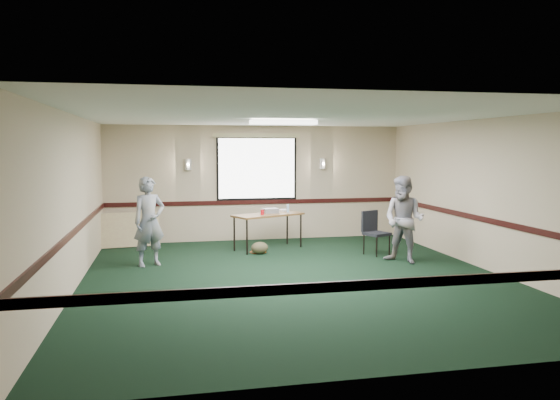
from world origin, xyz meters
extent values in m
plane|color=black|center=(0.00, 0.00, 0.00)|extent=(8.00, 8.00, 0.00)
plane|color=#CAAB92|center=(0.00, 4.00, 1.35)|extent=(7.00, 0.00, 7.00)
plane|color=#CAAB92|center=(0.00, -4.00, 1.35)|extent=(7.00, 0.00, 7.00)
plane|color=#CAAB92|center=(-3.50, 0.00, 1.35)|extent=(0.00, 8.00, 8.00)
plane|color=#CAAB92|center=(3.50, 0.00, 1.35)|extent=(0.00, 8.00, 8.00)
plane|color=white|center=(0.00, 0.00, 2.70)|extent=(8.00, 8.00, 0.00)
cube|color=black|center=(0.00, 3.98, 0.90)|extent=(7.00, 0.03, 0.10)
cube|color=black|center=(0.00, -3.98, 0.90)|extent=(7.00, 0.03, 0.10)
cube|color=black|center=(-3.48, 0.00, 0.90)|extent=(0.03, 8.00, 0.10)
cube|color=black|center=(3.48, 0.00, 0.90)|extent=(0.03, 8.00, 0.10)
cube|color=black|center=(0.00, 3.98, 1.70)|extent=(1.90, 0.01, 1.50)
cube|color=white|center=(0.00, 3.97, 1.70)|extent=(1.80, 0.02, 1.40)
cube|color=#CBBF8F|center=(0.00, 3.97, 2.47)|extent=(2.05, 0.08, 0.10)
cylinder|color=silver|center=(-1.60, 3.94, 1.80)|extent=(0.16, 0.16, 0.25)
cylinder|color=silver|center=(1.60, 3.94, 1.80)|extent=(0.16, 0.16, 0.25)
cube|color=white|center=(0.00, 1.00, 2.64)|extent=(1.20, 0.32, 0.08)
cube|color=brown|center=(0.04, 2.73, 0.75)|extent=(1.65, 1.20, 0.04)
cylinder|color=black|center=(-0.50, 2.21, 0.36)|extent=(0.04, 0.04, 0.73)
cylinder|color=black|center=(0.78, 2.80, 0.36)|extent=(0.04, 0.04, 0.73)
cylinder|color=black|center=(-0.71, 2.65, 0.36)|extent=(0.04, 0.04, 0.73)
cylinder|color=black|center=(0.57, 3.24, 0.36)|extent=(0.04, 0.04, 0.73)
cube|color=gray|center=(0.10, 2.83, 0.82)|extent=(0.35, 0.31, 0.10)
cube|color=white|center=(0.46, 3.12, 0.79)|extent=(0.23, 0.22, 0.05)
cylinder|color=#AE0B13|center=(-0.12, 2.57, 0.82)|extent=(0.07, 0.07, 0.11)
cylinder|color=#9BCDFE|center=(0.51, 2.90, 0.86)|extent=(0.05, 0.05, 0.18)
ellipsoid|color=#453C27|center=(-0.24, 2.23, 0.12)|extent=(0.37, 0.29, 0.25)
torus|color=#BB4617|center=(-0.24, 2.39, 0.01)|extent=(0.44, 0.44, 0.02)
cube|color=tan|center=(-3.00, 3.60, 0.38)|extent=(1.50, 0.42, 0.76)
cube|color=black|center=(2.09, 1.66, 0.43)|extent=(0.57, 0.57, 0.06)
cube|color=black|center=(2.01, 1.85, 0.67)|extent=(0.42, 0.22, 0.43)
cylinder|color=black|center=(2.00, 1.42, 0.20)|extent=(0.03, 0.03, 0.40)
cylinder|color=black|center=(2.34, 1.57, 0.20)|extent=(0.03, 0.03, 0.40)
cylinder|color=black|center=(1.85, 1.75, 0.20)|extent=(0.03, 0.03, 0.40)
cylinder|color=black|center=(2.19, 1.90, 0.20)|extent=(0.03, 0.03, 0.40)
imported|color=#384D7B|center=(-2.42, 1.53, 0.83)|extent=(0.71, 0.61, 1.65)
imported|color=#8093C7|center=(2.30, 0.82, 0.83)|extent=(1.00, 1.02, 1.65)
camera|label=1|loc=(-2.09, -8.71, 2.18)|focal=35.00mm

